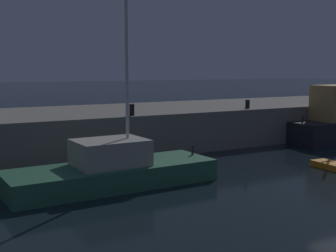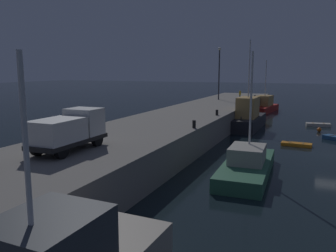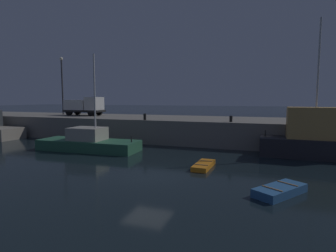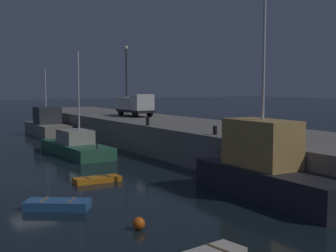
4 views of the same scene
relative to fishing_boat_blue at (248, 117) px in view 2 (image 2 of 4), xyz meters
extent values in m
plane|color=black|center=(-10.38, -8.91, -1.41)|extent=(320.00, 320.00, 0.00)
cube|color=gray|center=(-10.38, 5.51, -0.21)|extent=(76.71, 8.79, 2.39)
cube|color=#33383D|center=(-34.50, -0.91, 0.83)|extent=(3.00, 2.60, 1.91)
cylinder|color=silver|center=(-35.05, -0.90, 3.93)|extent=(0.14, 0.14, 4.30)
cube|color=#232328|center=(0.26, 0.00, -0.67)|extent=(9.26, 2.85, 1.46)
cube|color=tan|center=(-0.49, 0.01, 1.25)|extent=(3.90, 2.13, 2.38)
cylinder|color=silver|center=(-0.43, 0.01, 5.73)|extent=(0.14, 0.14, 6.57)
cylinder|color=#262626|center=(-3.98, 0.06, 0.31)|extent=(0.10, 0.10, 0.50)
cube|color=#2D6647|center=(-18.50, -3.31, -0.95)|extent=(9.02, 3.25, 0.91)
cube|color=#ADA899|center=(-18.60, -3.32, 0.05)|extent=(3.02, 2.32, 1.09)
cylinder|color=silver|center=(-17.77, -3.28, 3.71)|extent=(0.14, 0.14, 6.24)
cylinder|color=#262626|center=(-14.40, -3.15, -0.25)|extent=(0.10, 0.10, 0.50)
cube|color=red|center=(18.32, 0.70, -0.90)|extent=(9.16, 4.04, 1.01)
cube|color=tan|center=(18.69, 0.65, 0.46)|extent=(3.55, 2.58, 1.72)
cylinder|color=silver|center=(18.73, 0.64, 4.25)|extent=(0.14, 0.14, 5.85)
cylinder|color=#262626|center=(22.35, 0.13, -0.15)|extent=(0.10, 0.10, 0.50)
cube|color=beige|center=(5.44, -7.78, -1.21)|extent=(1.48, 2.98, 0.39)
cube|color=olive|center=(5.35, -7.16, -1.00)|extent=(0.96, 0.22, 0.04)
cube|color=olive|center=(5.53, -8.40, -1.00)|extent=(0.96, 0.22, 0.04)
cube|color=olive|center=(-2.91, -9.12, -0.99)|extent=(0.90, 0.66, 0.04)
cube|color=orange|center=(-7.72, -5.90, -1.25)|extent=(1.08, 2.72, 0.30)
cube|color=olive|center=(-7.74, -6.49, -1.08)|extent=(0.88, 0.11, 0.04)
cube|color=olive|center=(-7.70, -5.31, -1.08)|extent=(0.88, 0.11, 0.04)
sphere|color=orange|center=(1.27, -7.88, -1.16)|extent=(0.49, 0.49, 0.49)
cylinder|color=#38383D|center=(11.55, 6.78, 4.79)|extent=(0.20, 0.20, 7.62)
sphere|color=#F9EFCC|center=(11.55, 6.78, 8.78)|extent=(0.44, 0.44, 0.44)
cylinder|color=black|center=(-23.97, 6.51, 1.43)|extent=(0.90, 0.29, 0.90)
cylinder|color=black|center=(-23.96, 4.85, 1.43)|extent=(0.90, 0.29, 0.90)
cylinder|color=black|center=(-27.22, 6.49, 1.43)|extent=(0.90, 0.29, 0.90)
cylinder|color=black|center=(-27.21, 4.83, 1.43)|extent=(0.90, 0.29, 0.90)
cube|color=black|center=(-25.59, 5.67, 1.56)|extent=(5.09, 2.01, 0.25)
cube|color=silver|center=(-24.07, 5.68, 2.49)|extent=(1.64, 1.99, 1.61)
cube|color=silver|center=(-26.51, 5.66, 2.31)|extent=(2.96, 2.00, 1.26)
cylinder|color=black|center=(11.83, 3.50, 1.36)|extent=(0.12, 0.12, 0.75)
cylinder|color=black|center=(12.12, 3.53, 1.36)|extent=(0.12, 0.12, 0.75)
cylinder|color=yellow|center=(11.98, 3.51, 2.04)|extent=(0.31, 0.31, 0.62)
sphere|color=beige|center=(11.98, 3.51, 2.46)|extent=(0.18, 0.18, 0.18)
cylinder|color=black|center=(-15.33, 1.57, 1.30)|extent=(0.28, 0.28, 0.63)
cylinder|color=black|center=(14.67, 1.68, 1.28)|extent=(0.28, 0.28, 0.60)
cylinder|color=black|center=(-6.96, 1.97, 1.27)|extent=(0.28, 0.28, 0.57)
camera|label=1|loc=(-25.50, -20.57, 3.53)|focal=47.81mm
camera|label=2|loc=(-41.13, -7.26, 5.62)|focal=36.69mm
camera|label=3|loc=(-4.04, -23.11, 3.08)|focal=29.13mm
camera|label=4|loc=(16.56, -15.79, 4.14)|focal=48.72mm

